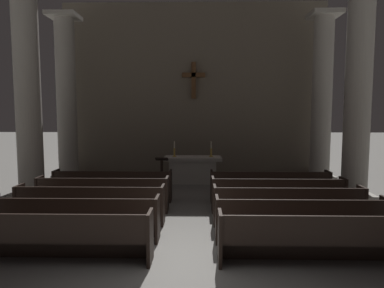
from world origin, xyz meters
The scene contains 20 objects.
ground_plane centered at (0.00, 0.00, 0.00)m, with size 80.00×80.00×0.00m, color slate.
pew_left_row_1 centered at (-2.37, -0.04, 0.48)m, with size 3.55×0.50×0.95m.
pew_left_row_2 centered at (-2.37, 1.03, 0.48)m, with size 3.55×0.50×0.95m.
pew_left_row_3 centered at (-2.37, 2.10, 0.48)m, with size 3.55×0.50×0.95m.
pew_left_row_4 centered at (-2.37, 3.16, 0.48)m, with size 3.55×0.50×0.95m.
pew_left_row_5 centered at (-2.37, 4.23, 0.48)m, with size 3.55×0.50×0.95m.
pew_right_row_1 centered at (2.37, -0.04, 0.48)m, with size 3.55×0.50×0.95m.
pew_right_row_2 centered at (2.37, 1.03, 0.48)m, with size 3.55×0.50×0.95m.
pew_right_row_3 centered at (2.37, 2.10, 0.48)m, with size 3.55×0.50×0.95m.
pew_right_row_4 centered at (2.37, 3.16, 0.48)m, with size 3.55×0.50×0.95m.
pew_right_row_5 centered at (2.37, 4.23, 0.48)m, with size 3.55×0.50×0.95m.
column_left_second centered at (-5.06, 4.61, 3.18)m, with size 1.15×1.15×6.53m.
column_right_second centered at (5.06, 4.61, 3.18)m, with size 1.15×1.15×6.53m.
column_left_third centered at (-5.06, 7.69, 3.18)m, with size 1.15×1.15×6.53m.
column_right_third centered at (5.06, 7.69, 3.18)m, with size 1.15×1.15×6.53m.
altar centered at (0.00, 7.00, 0.53)m, with size 2.20×0.90×1.01m.
candlestick_left centered at (-0.70, 7.00, 1.19)m, with size 0.16×0.16×0.59m.
candlestick_right centered at (0.70, 7.00, 1.19)m, with size 0.16×0.16×0.59m.
apse_with_cross centered at (0.00, 9.22, 3.70)m, with size 11.34×0.44×7.39m.
lectern centered at (-1.05, 5.80, 0.55)m, with size 0.44×0.36×1.15m.
Camera 1 is at (0.25, -5.90, 2.70)m, focal length 31.90 mm.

